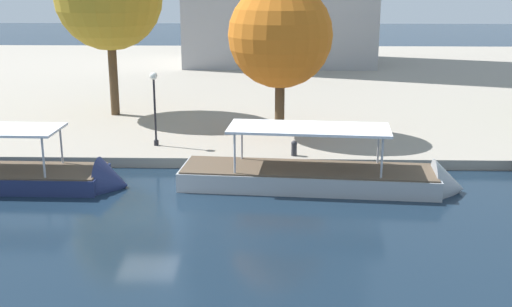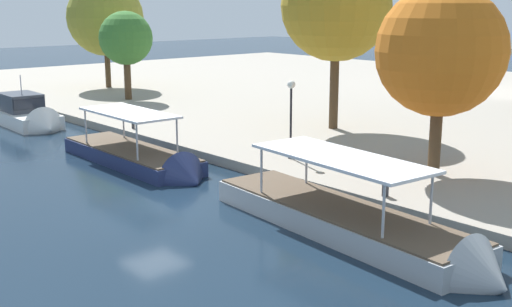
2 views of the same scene
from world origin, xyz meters
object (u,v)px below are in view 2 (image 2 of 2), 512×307
at_px(motor_yacht_0, 28,118).
at_px(tree_0, 126,39).
at_px(tour_boat_2, 358,229).
at_px(tree_3, 334,2).
at_px(tree_2, 442,48).
at_px(tour_boat_1, 141,161).
at_px(mooring_bollard_0, 133,122).
at_px(mooring_bollard_1, 385,186).
at_px(tree_4, 107,17).
at_px(lamp_post, 291,108).

bearing_deg(motor_yacht_0, tree_0, 111.86).
relative_size(tour_boat_2, tree_3, 1.18).
xyz_separation_m(tree_0, tree_2, (32.30, -2.33, 0.89)).
height_order(tour_boat_1, mooring_bollard_0, tour_boat_1).
bearing_deg(tree_3, motor_yacht_0, -141.04).
bearing_deg(tour_boat_1, mooring_bollard_0, 152.67).
xyz_separation_m(mooring_bollard_1, tree_3, (-12.16, 10.08, 7.75)).
bearing_deg(tree_4, tour_boat_2, -17.73).
bearing_deg(mooring_bollard_0, tour_boat_2, -9.68).
xyz_separation_m(mooring_bollard_0, tree_0, (-12.16, 6.91, 4.79)).
height_order(motor_yacht_0, lamp_post, lamp_post).
bearing_deg(mooring_bollard_0, tree_3, 49.08).
relative_size(mooring_bollard_1, tree_4, 0.08).
distance_m(tree_2, tree_3, 12.87).
xyz_separation_m(lamp_post, tree_0, (-25.22, 5.09, 2.49)).
distance_m(mooring_bollard_0, lamp_post, 13.38).
distance_m(tree_0, tree_4, 9.32).
bearing_deg(motor_yacht_0, tour_boat_2, 1.66).
bearing_deg(tree_2, tour_boat_1, -146.11).
bearing_deg(tree_0, tree_4, 160.34).
bearing_deg(mooring_bollard_1, lamp_post, 166.10).
height_order(lamp_post, tree_4, tree_4).
bearing_deg(tour_boat_2, tree_2, 110.19).
xyz_separation_m(motor_yacht_0, lamp_post, (21.35, 5.54, 2.62)).
height_order(mooring_bollard_1, tree_2, tree_2).
height_order(motor_yacht_0, tour_boat_2, motor_yacht_0).
relative_size(tree_0, tree_4, 0.72).
distance_m(motor_yacht_0, mooring_bollard_1, 29.33).
height_order(lamp_post, tree_3, tree_3).
relative_size(motor_yacht_0, lamp_post, 2.03).
height_order(tour_boat_1, tree_4, tree_4).
height_order(tree_3, tree_4, tree_3).
distance_m(mooring_bollard_1, tree_4, 43.30).
bearing_deg(tree_2, motor_yacht_0, -163.73).
bearing_deg(tree_4, mooring_bollard_0, -25.66).
xyz_separation_m(mooring_bollard_0, tree_3, (8.65, 9.98, 7.79)).
xyz_separation_m(tour_boat_2, mooring_bollard_0, (-22.41, 3.82, 0.62)).
xyz_separation_m(motor_yacht_0, mooring_bollard_1, (29.10, 3.62, 0.36)).
height_order(motor_yacht_0, tree_2, tree_2).
xyz_separation_m(tour_boat_1, tree_4, (-28.18, 13.99, 7.16)).
height_order(tour_boat_1, tree_0, tree_0).
relative_size(motor_yacht_0, tree_4, 0.81).
height_order(tour_boat_2, tree_0, tree_0).
distance_m(motor_yacht_0, tree_0, 12.41).
bearing_deg(tree_3, tour_boat_2, -45.07).
bearing_deg(lamp_post, tree_4, 166.43).
bearing_deg(tour_boat_2, mooring_bollard_0, 175.38).
distance_m(motor_yacht_0, lamp_post, 22.21).
relative_size(mooring_bollard_0, lamp_post, 0.19).
xyz_separation_m(motor_yacht_0, tree_3, (16.94, 13.70, 8.11)).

